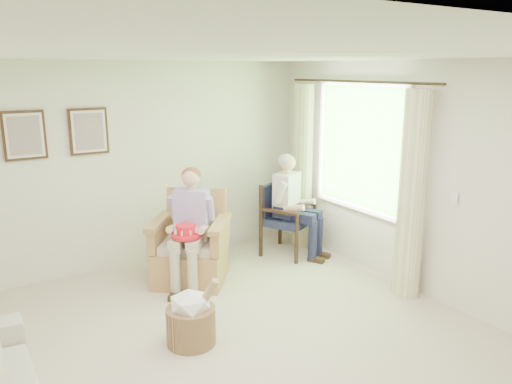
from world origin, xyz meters
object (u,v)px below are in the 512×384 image
(person_dark, at_px, (292,199))
(red_hat, at_px, (186,232))
(hatbox, at_px, (191,317))
(wicker_armchair, at_px, (189,253))
(wood_armchair, at_px, (285,215))
(person_wicker, at_px, (193,219))

(person_dark, xyz_separation_m, red_hat, (-1.69, -0.31, -0.09))
(person_dark, bearing_deg, hatbox, -175.50)
(wicker_armchair, relative_size, hatbox, 1.59)
(wood_armchair, bearing_deg, person_dark, -118.01)
(wood_armchair, distance_m, red_hat, 1.77)
(wood_armchair, distance_m, hatbox, 2.63)
(wicker_armchair, distance_m, person_dark, 1.60)
(wood_armchair, height_order, person_wicker, person_wicker)
(person_wicker, relative_size, hatbox, 2.02)
(person_wicker, relative_size, red_hat, 4.08)
(wood_armchair, xyz_separation_m, person_wicker, (-1.53, -0.32, 0.27))
(red_hat, height_order, hatbox, red_hat)
(person_wicker, xyz_separation_m, red_hat, (-0.16, -0.15, -0.09))
(wicker_armchair, relative_size, person_wicker, 0.78)
(red_hat, distance_m, hatbox, 1.23)
(wood_armchair, distance_m, person_wicker, 1.58)
(red_hat, bearing_deg, wicker_armchair, 60.24)
(wicker_armchair, bearing_deg, person_dark, 39.91)
(red_hat, bearing_deg, person_dark, 10.26)
(wicker_armchair, height_order, red_hat, wicker_armchair)
(person_dark, height_order, hatbox, person_dark)
(wood_armchair, relative_size, person_dark, 0.71)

